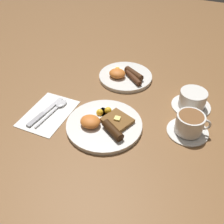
% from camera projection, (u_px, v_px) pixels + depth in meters
% --- Properties ---
extents(ground_plane, '(3.00, 3.00, 0.00)m').
position_uv_depth(ground_plane, '(104.00, 126.00, 0.91)').
color(ground_plane, brown).
extents(breakfast_plate_near, '(0.26, 0.26, 0.05)m').
position_uv_depth(breakfast_plate_near, '(104.00, 124.00, 0.90)').
color(breakfast_plate_near, silver).
rests_on(breakfast_plate_near, ground_plane).
extents(breakfast_plate_far, '(0.23, 0.23, 0.05)m').
position_uv_depth(breakfast_plate_far, '(125.00, 76.00, 1.13)').
color(breakfast_plate_far, silver).
rests_on(breakfast_plate_far, ground_plane).
extents(teacup_near, '(0.14, 0.14, 0.07)m').
position_uv_depth(teacup_near, '(189.00, 125.00, 0.87)').
color(teacup_near, silver).
rests_on(teacup_near, ground_plane).
extents(teacup_far, '(0.15, 0.15, 0.07)m').
position_uv_depth(teacup_far, '(192.00, 100.00, 0.98)').
color(teacup_far, silver).
rests_on(teacup_far, ground_plane).
extents(napkin, '(0.15, 0.21, 0.01)m').
position_uv_depth(napkin, '(48.00, 113.00, 0.96)').
color(napkin, white).
rests_on(napkin, ground_plane).
extents(knife, '(0.04, 0.18, 0.01)m').
position_uv_depth(knife, '(43.00, 113.00, 0.95)').
color(knife, silver).
rests_on(knife, napkin).
extents(spoon, '(0.04, 0.17, 0.01)m').
position_uv_depth(spoon, '(58.00, 106.00, 0.98)').
color(spoon, silver).
rests_on(spoon, napkin).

